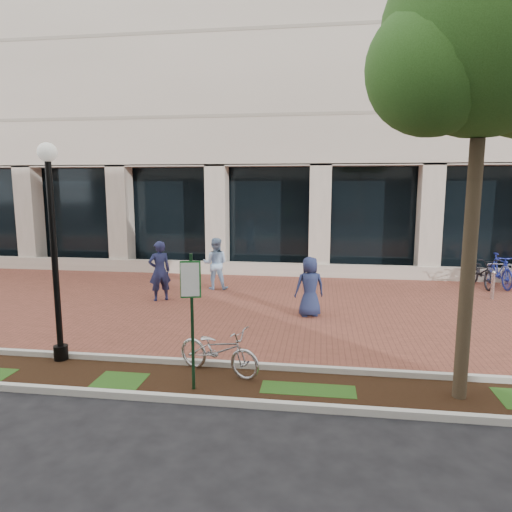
# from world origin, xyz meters

# --- Properties ---
(ground) EXTENTS (120.00, 120.00, 0.00)m
(ground) POSITION_xyz_m (0.00, 0.00, 0.00)
(ground) COLOR black
(ground) RESTS_ON ground
(brick_plaza) EXTENTS (40.00, 9.00, 0.01)m
(brick_plaza) POSITION_xyz_m (0.00, 0.00, 0.01)
(brick_plaza) COLOR brown
(brick_plaza) RESTS_ON ground
(planting_strip) EXTENTS (40.00, 1.50, 0.01)m
(planting_strip) POSITION_xyz_m (0.00, -5.25, 0.01)
(planting_strip) COLOR black
(planting_strip) RESTS_ON ground
(curb_plaza_side) EXTENTS (40.00, 0.12, 0.12)m
(curb_plaza_side) POSITION_xyz_m (0.00, -4.50, 0.06)
(curb_plaza_side) COLOR beige
(curb_plaza_side) RESTS_ON ground
(curb_street_side) EXTENTS (40.00, 0.12, 0.12)m
(curb_street_side) POSITION_xyz_m (0.00, -6.00, 0.06)
(curb_street_side) COLOR beige
(curb_street_side) RESTS_ON ground
(near_office_building) EXTENTS (40.00, 12.12, 16.00)m
(near_office_building) POSITION_xyz_m (0.00, 10.47, 10.05)
(near_office_building) COLOR beige
(near_office_building) RESTS_ON ground
(parking_sign) EXTENTS (0.34, 0.07, 2.35)m
(parking_sign) POSITION_xyz_m (-0.05, -5.53, 1.50)
(parking_sign) COLOR #14381D
(parking_sign) RESTS_ON ground
(lamppost) EXTENTS (0.36, 0.36, 4.24)m
(lamppost) POSITION_xyz_m (-3.04, -4.60, 2.40)
(lamppost) COLOR black
(lamppost) RESTS_ON ground
(street_tree) EXTENTS (3.61, 3.01, 7.16)m
(street_tree) POSITION_xyz_m (4.40, -5.17, 5.45)
(street_tree) COLOR #4A3C2A
(street_tree) RESTS_ON ground
(locked_bicycle) EXTENTS (1.82, 1.18, 0.90)m
(locked_bicycle) POSITION_xyz_m (0.22, -4.80, 0.45)
(locked_bicycle) COLOR #B3B4B8
(locked_bicycle) RESTS_ON ground
(pedestrian_left) EXTENTS (0.79, 0.73, 1.81)m
(pedestrian_left) POSITION_xyz_m (-2.71, 0.22, 0.91)
(pedestrian_left) COLOR #1E234C
(pedestrian_left) RESTS_ON ground
(pedestrian_mid) EXTENTS (0.89, 0.72, 1.73)m
(pedestrian_mid) POSITION_xyz_m (-1.41, 1.97, 0.86)
(pedestrian_mid) COLOR #98BBE3
(pedestrian_mid) RESTS_ON ground
(pedestrian_right) EXTENTS (0.90, 0.72, 1.60)m
(pedestrian_right) POSITION_xyz_m (1.78, -0.81, 0.80)
(pedestrian_right) COLOR #1D264A
(pedestrian_right) RESTS_ON ground
(bollard) EXTENTS (0.12, 0.12, 0.89)m
(bollard) POSITION_xyz_m (7.25, 1.76, 0.46)
(bollard) COLOR #B4B5B9
(bollard) RESTS_ON ground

